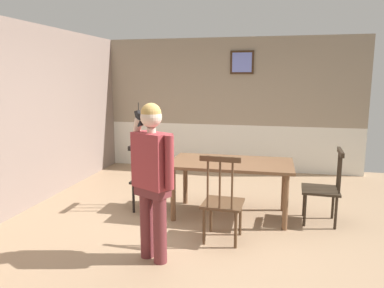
{
  "coord_description": "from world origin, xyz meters",
  "views": [
    {
      "loc": [
        0.93,
        -4.44,
        1.9
      ],
      "look_at": [
        0.03,
        -0.54,
        1.18
      ],
      "focal_mm": 34.72,
      "sensor_mm": 36.0,
      "label": 1
    }
  ],
  "objects_px": {
    "dining_table": "(231,168)",
    "person_figure": "(153,173)",
    "chair_near_window": "(147,178)",
    "chair_by_doorway": "(222,201)",
    "chair_at_table_head": "(324,188)"
  },
  "relations": [
    {
      "from": "dining_table",
      "to": "person_figure",
      "type": "relative_size",
      "value": 1.01
    },
    {
      "from": "chair_near_window",
      "to": "chair_by_doorway",
      "type": "relative_size",
      "value": 0.91
    },
    {
      "from": "chair_at_table_head",
      "to": "person_figure",
      "type": "xyz_separation_m",
      "value": [
        -1.84,
        -1.46,
        0.47
      ]
    },
    {
      "from": "chair_by_doorway",
      "to": "person_figure",
      "type": "relative_size",
      "value": 0.64
    },
    {
      "from": "dining_table",
      "to": "chair_near_window",
      "type": "relative_size",
      "value": 1.73
    },
    {
      "from": "dining_table",
      "to": "chair_by_doorway",
      "type": "height_order",
      "value": "chair_by_doorway"
    },
    {
      "from": "dining_table",
      "to": "chair_near_window",
      "type": "distance_m",
      "value": 1.23
    },
    {
      "from": "chair_by_doorway",
      "to": "person_figure",
      "type": "bearing_deg",
      "value": -133.6
    },
    {
      "from": "dining_table",
      "to": "chair_at_table_head",
      "type": "height_order",
      "value": "chair_at_table_head"
    },
    {
      "from": "chair_at_table_head",
      "to": "chair_near_window",
      "type": "bearing_deg",
      "value": 93.01
    },
    {
      "from": "chair_by_doorway",
      "to": "person_figure",
      "type": "distance_m",
      "value": 0.99
    },
    {
      "from": "chair_at_table_head",
      "to": "person_figure",
      "type": "relative_size",
      "value": 0.6
    },
    {
      "from": "dining_table",
      "to": "person_figure",
      "type": "xyz_separation_m",
      "value": [
        -0.63,
        -1.45,
        0.27
      ]
    },
    {
      "from": "chair_by_doorway",
      "to": "person_figure",
      "type": "xyz_separation_m",
      "value": [
        -0.63,
        -0.61,
        0.46
      ]
    },
    {
      "from": "dining_table",
      "to": "chair_near_window",
      "type": "xyz_separation_m",
      "value": [
        -1.22,
        -0.01,
        -0.21
      ]
    }
  ]
}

